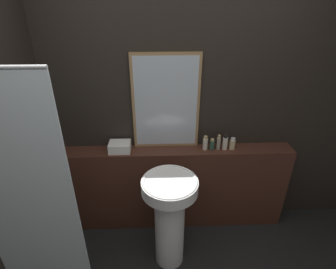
{
  "coord_description": "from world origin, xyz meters",
  "views": [
    {
      "loc": [
        -0.14,
        -0.86,
        2.23
      ],
      "look_at": [
        -0.06,
        1.2,
        1.15
      ],
      "focal_mm": 28.0,
      "sensor_mm": 36.0,
      "label": 1
    }
  ],
  "objects": [
    {
      "name": "shower_panel",
      "position": [
        -0.89,
        0.3,
        0.99
      ],
      "size": [
        0.55,
        0.02,
        1.97
      ],
      "color": "silver",
      "rests_on": "ground_plane"
    },
    {
      "name": "shampoo_bottle",
      "position": [
        0.3,
        1.31,
        0.99
      ],
      "size": [
        0.05,
        0.05,
        0.14
      ],
      "color": "beige",
      "rests_on": "vanity_counter"
    },
    {
      "name": "towel_stack",
      "position": [
        -0.52,
        1.31,
        0.97
      ],
      "size": [
        0.2,
        0.16,
        0.09
      ],
      "color": "white",
      "rests_on": "vanity_counter"
    },
    {
      "name": "mirror",
      "position": [
        -0.07,
        1.4,
        1.37
      ],
      "size": [
        0.62,
        0.03,
        0.9
      ],
      "color": "#937047",
      "rests_on": "vanity_counter"
    },
    {
      "name": "hand_soap_bottle",
      "position": [
        0.57,
        1.31,
        0.98
      ],
      "size": [
        0.06,
        0.06,
        0.12
      ],
      "color": "#C6B284",
      "rests_on": "vanity_counter"
    },
    {
      "name": "body_wash_bottle",
      "position": [
        0.49,
        1.31,
        0.99
      ],
      "size": [
        0.05,
        0.05,
        0.15
      ],
      "color": "beige",
      "rests_on": "vanity_counter"
    },
    {
      "name": "wall_back",
      "position": [
        0.0,
        1.45,
        1.25
      ],
      "size": [
        8.0,
        0.06,
        2.5
      ],
      "color": "black",
      "rests_on": "ground_plane"
    },
    {
      "name": "lotion_bottle",
      "position": [
        0.43,
        1.31,
        0.99
      ],
      "size": [
        0.04,
        0.04,
        0.15
      ],
      "color": "gray",
      "rests_on": "vanity_counter"
    },
    {
      "name": "pedestal_sink",
      "position": [
        -0.06,
        0.83,
        0.56
      ],
      "size": [
        0.47,
        0.47,
        0.93
      ],
      "color": "white",
      "rests_on": "ground_plane"
    },
    {
      "name": "conditioner_bottle",
      "position": [
        0.37,
        1.31,
        0.98
      ],
      "size": [
        0.05,
        0.05,
        0.11
      ],
      "color": "#2D4C3D",
      "rests_on": "vanity_counter"
    },
    {
      "name": "vanity_counter",
      "position": [
        0.0,
        1.31,
        0.46
      ],
      "size": [
        2.33,
        0.21,
        0.92
      ],
      "color": "#422319",
      "rests_on": "ground_plane"
    }
  ]
}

